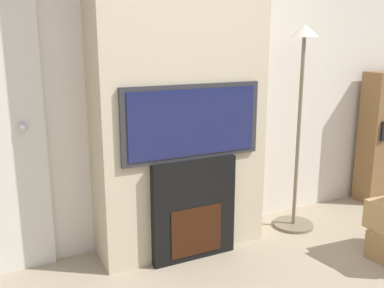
% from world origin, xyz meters
% --- Properties ---
extents(wall_back, '(6.00, 0.06, 2.70)m').
position_xyz_m(wall_back, '(0.00, 2.03, 1.35)').
color(wall_back, silver).
rests_on(wall_back, ground_plane).
extents(chimney_breast, '(1.26, 0.39, 2.70)m').
position_xyz_m(chimney_breast, '(0.00, 1.80, 1.35)').
color(chimney_breast, beige).
rests_on(chimney_breast, ground_plane).
extents(fireplace, '(0.64, 0.15, 0.75)m').
position_xyz_m(fireplace, '(0.00, 1.61, 0.37)').
color(fireplace, black).
rests_on(fireplace, ground_plane).
extents(television, '(1.03, 0.07, 0.52)m').
position_xyz_m(television, '(0.00, 1.61, 1.01)').
color(television, '#2D2D33').
rests_on(television, fireplace).
extents(floor_lamp, '(0.34, 0.34, 1.68)m').
position_xyz_m(floor_lamp, '(1.01, 1.69, 1.02)').
color(floor_lamp, '#726651').
rests_on(floor_lamp, ground_plane).
extents(bookshelf, '(0.42, 0.25, 1.27)m').
position_xyz_m(bookshelf, '(2.19, 1.83, 0.64)').
color(bookshelf, brown).
rests_on(bookshelf, ground_plane).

